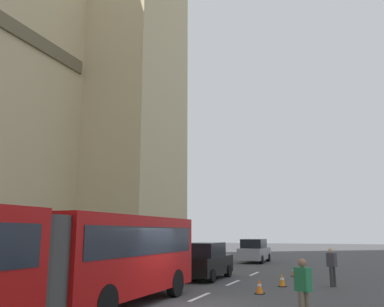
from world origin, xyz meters
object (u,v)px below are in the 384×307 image
(traffic_cone_east, at_px, (294,271))
(pedestrian_by_kerb, at_px, (332,266))
(articulated_bus, at_px, (20,259))
(traffic_cone_west, at_px, (259,286))
(sedan_lead, at_px, (205,261))
(pedestrian_near_cones, at_px, (303,289))
(traffic_cone_middle, at_px, (282,280))
(sedan_trailing, at_px, (255,251))

(traffic_cone_east, relative_size, pedestrian_by_kerb, 0.34)
(articulated_bus, xyz_separation_m, traffic_cone_west, (8.54, -3.92, -1.46))
(sedan_lead, xyz_separation_m, pedestrian_near_cones, (-9.00, -5.92, -0.00))
(pedestrian_near_cones, height_order, pedestrian_by_kerb, same)
(traffic_cone_west, relative_size, traffic_cone_middle, 1.00)
(articulated_bus, relative_size, traffic_cone_middle, 27.75)
(sedan_lead, distance_m, traffic_cone_east, 5.19)
(traffic_cone_west, relative_size, pedestrian_near_cones, 0.34)
(sedan_lead, height_order, sedan_trailing, same)
(pedestrian_near_cones, relative_size, pedestrian_by_kerb, 1.00)
(sedan_lead, bearing_deg, traffic_cone_east, -53.22)
(sedan_trailing, distance_m, traffic_cone_west, 17.05)
(pedestrian_by_kerb, bearing_deg, traffic_cone_middle, 109.86)
(sedan_trailing, height_order, traffic_cone_east, sedan_trailing)
(pedestrian_by_kerb, bearing_deg, articulated_bus, 151.09)
(traffic_cone_west, bearing_deg, pedestrian_by_kerb, -38.49)
(sedan_trailing, relative_size, traffic_cone_middle, 7.59)
(traffic_cone_east, relative_size, pedestrian_near_cones, 0.34)
(pedestrian_by_kerb, bearing_deg, sedan_lead, 83.80)
(articulated_bus, bearing_deg, traffic_cone_west, -24.66)
(traffic_cone_middle, distance_m, traffic_cone_east, 4.53)
(sedan_lead, bearing_deg, traffic_cone_middle, -109.17)
(traffic_cone_west, distance_m, pedestrian_by_kerb, 4.23)
(articulated_bus, xyz_separation_m, traffic_cone_east, (15.58, -4.36, -1.46))
(traffic_cone_west, height_order, pedestrian_by_kerb, pedestrian_by_kerb)
(sedan_lead, height_order, traffic_cone_east, sedan_lead)
(traffic_cone_middle, distance_m, pedestrian_near_cones, 7.78)
(sedan_lead, bearing_deg, sedan_trailing, 1.00)
(pedestrian_near_cones, bearing_deg, sedan_lead, 33.36)
(sedan_lead, distance_m, traffic_cone_west, 5.44)
(traffic_cone_west, bearing_deg, articulated_bus, 155.34)
(pedestrian_by_kerb, bearing_deg, traffic_cone_west, 141.51)
(sedan_lead, bearing_deg, traffic_cone_west, -137.10)
(traffic_cone_east, bearing_deg, pedestrian_near_cones, -171.52)
(traffic_cone_west, distance_m, traffic_cone_east, 7.05)
(pedestrian_near_cones, distance_m, pedestrian_by_kerb, 8.32)
(traffic_cone_east, bearing_deg, sedan_trailing, 24.46)
(traffic_cone_west, distance_m, pedestrian_near_cones, 5.55)
(sedan_trailing, relative_size, traffic_cone_east, 7.59)
(sedan_lead, height_order, traffic_cone_middle, sedan_lead)
(articulated_bus, height_order, pedestrian_near_cones, articulated_bus)
(sedan_lead, height_order, pedestrian_by_kerb, sedan_lead)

